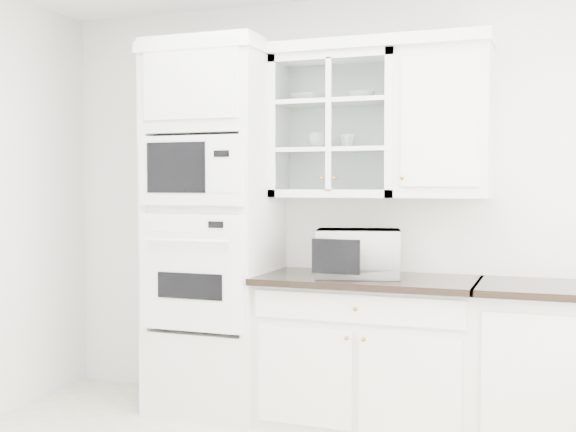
% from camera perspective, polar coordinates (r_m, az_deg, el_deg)
% --- Properties ---
extents(room_shell, '(4.00, 3.50, 2.70)m').
position_cam_1_polar(room_shell, '(3.54, -1.96, 7.34)').
color(room_shell, white).
rests_on(room_shell, ground).
extents(oven_column, '(0.76, 0.68, 2.40)m').
position_cam_1_polar(oven_column, '(4.74, -5.85, -0.91)').
color(oven_column, white).
rests_on(oven_column, ground).
extents(base_cabinet_run, '(1.32, 0.67, 0.92)m').
position_cam_1_polar(base_cabinet_run, '(4.53, 6.38, -10.52)').
color(base_cabinet_run, white).
rests_on(base_cabinet_run, ground).
extents(extra_base_cabinet, '(0.72, 0.67, 0.92)m').
position_cam_1_polar(extra_base_cabinet, '(4.40, 19.36, -11.01)').
color(extra_base_cabinet, white).
rests_on(extra_base_cabinet, ground).
extents(upper_cabinet_glass, '(0.80, 0.33, 0.90)m').
position_cam_1_polar(upper_cabinet_glass, '(4.62, 3.83, 7.08)').
color(upper_cabinet_glass, white).
rests_on(upper_cabinet_glass, room_shell).
extents(upper_cabinet_solid, '(0.55, 0.33, 0.90)m').
position_cam_1_polar(upper_cabinet_solid, '(4.48, 12.21, 7.17)').
color(upper_cabinet_solid, white).
rests_on(upper_cabinet_solid, room_shell).
extents(crown_molding, '(2.14, 0.38, 0.07)m').
position_cam_1_polar(crown_molding, '(4.69, 2.50, 12.99)').
color(crown_molding, white).
rests_on(crown_molding, room_shell).
extents(countertop_microwave, '(0.58, 0.52, 0.29)m').
position_cam_1_polar(countertop_microwave, '(4.41, 5.58, -2.93)').
color(countertop_microwave, white).
rests_on(countertop_microwave, base_cabinet_run).
extents(bowl_a, '(0.28, 0.28, 0.05)m').
position_cam_1_polar(bowl_a, '(4.70, 1.77, 9.29)').
color(bowl_a, white).
rests_on(bowl_a, upper_cabinet_glass).
extents(bowl_b, '(0.18, 0.18, 0.05)m').
position_cam_1_polar(bowl_b, '(4.61, 5.78, 9.42)').
color(bowl_b, white).
rests_on(bowl_b, upper_cabinet_glass).
extents(cup_a, '(0.14, 0.14, 0.10)m').
position_cam_1_polar(cup_a, '(4.65, 2.44, 5.95)').
color(cup_a, white).
rests_on(cup_a, upper_cabinet_glass).
extents(cup_b, '(0.12, 0.12, 0.09)m').
position_cam_1_polar(cup_b, '(4.59, 4.75, 5.90)').
color(cup_b, white).
rests_on(cup_b, upper_cabinet_glass).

